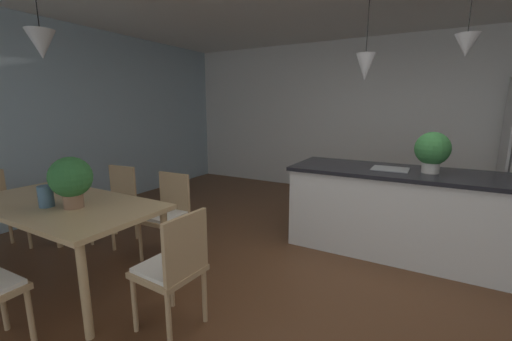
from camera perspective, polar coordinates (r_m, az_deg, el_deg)
ground_plane at (r=3.14m, az=15.99°, el=-19.18°), size 10.00×8.40×0.04m
wall_back_kitchen at (r=5.95m, az=24.20°, el=8.44°), size 10.00×0.12×2.70m
window_wall_left_glazing at (r=5.33m, az=-31.04°, el=7.59°), size 0.06×8.40×2.70m
dining_table at (r=3.24m, az=-31.28°, el=-6.09°), size 1.80×0.89×0.74m
chair_far_left at (r=4.04m, az=-23.87°, el=-5.09°), size 0.44×0.44×0.87m
chair_far_right at (r=3.45m, az=-15.64°, el=-7.28°), size 0.42×0.42×0.87m
chair_kitchen_end at (r=2.35m, az=-14.57°, el=-16.37°), size 0.42×0.42×0.87m
kitchen_island at (r=3.75m, az=24.06°, el=-6.56°), size 2.24×0.85×0.91m
pendant_over_table at (r=3.38m, az=-34.02°, el=18.24°), size 0.23×0.23×0.75m
pendant_over_island_main at (r=3.67m, az=18.95°, el=17.10°), size 0.19×0.19×0.88m
pendant_over_island_aux at (r=3.62m, az=33.50°, el=18.21°), size 0.20×0.20×0.70m
potted_plant_on_island at (r=3.60m, az=29.02°, el=3.24°), size 0.33×0.33×0.41m
potted_plant_on_table at (r=2.95m, az=-30.22°, el=-1.27°), size 0.33×0.33×0.42m
vase_on_dining_table at (r=3.13m, az=-33.47°, el=-3.88°), size 0.11×0.11×0.18m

